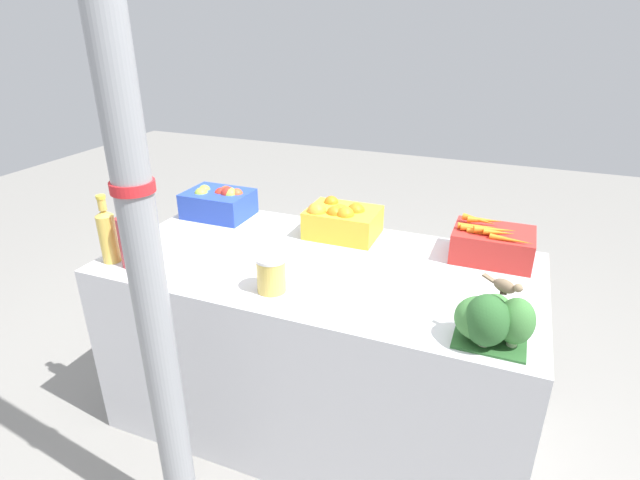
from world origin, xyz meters
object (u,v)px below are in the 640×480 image
apple_crate (219,202)px  sparrow_bird (506,286)px  support_pole (139,228)px  broccoli_pile (491,320)px  carrot_crate (492,243)px  juice_bottle_golden (108,234)px  pickle_jar (271,274)px  orange_crate (342,220)px  juice_bottle_ruby (128,237)px

apple_crate → sparrow_bird: (1.39, -0.62, 0.13)m
support_pole → broccoli_pile: (0.93, 0.41, -0.32)m
support_pole → carrot_crate: 1.40m
carrot_crate → juice_bottle_golden: bearing=-157.3°
broccoli_pile → pickle_jar: 0.78m
support_pole → sparrow_bird: support_pole is taller
juice_bottle_golden → support_pole: bearing=-36.6°
apple_crate → carrot_crate: 1.32m
orange_crate → carrot_crate: orange_crate is taller
orange_crate → broccoli_pile: bearing=-41.2°
pickle_jar → apple_crate: bearing=135.4°
pickle_jar → broccoli_pile: bearing=-3.1°
broccoli_pile → pickle_jar: broccoli_pile is taller
support_pole → apple_crate: bearing=112.6°
juice_bottle_ruby → sparrow_bird: (1.42, -0.01, 0.08)m
carrot_crate → orange_crate: bearing=-179.6°
orange_crate → juice_bottle_ruby: bearing=-138.8°
orange_crate → apple_crate: bearing=179.4°
support_pole → sparrow_bird: 1.06m
orange_crate → pickle_jar: 0.58m
apple_crate → sparrow_bird: size_ratio=2.59×
pickle_jar → sparrow_bird: sparrow_bird is taller
support_pole → carrot_crate: bearing=49.2°
juice_bottle_golden → apple_crate: bearing=77.3°
carrot_crate → juice_bottle_ruby: size_ratio=1.09×
juice_bottle_golden → pickle_jar: (0.73, 0.03, -0.05)m
broccoli_pile → sparrow_bird: size_ratio=1.91×
broccoli_pile → juice_bottle_ruby: size_ratio=0.80×
juice_bottle_ruby → broccoli_pile: bearing=-0.5°
support_pole → apple_crate: size_ratio=7.60×
broccoli_pile → support_pole: bearing=-156.2°
broccoli_pile → pickle_jar: size_ratio=1.72×
apple_crate → juice_bottle_golden: 0.63m
apple_crate → juice_bottle_ruby: size_ratio=1.09×
support_pole → juice_bottle_ruby: 0.69m
support_pole → carrot_crate: support_pole is taller
juice_bottle_golden → sparrow_bird: (1.53, -0.01, 0.09)m
carrot_crate → pickle_jar: bearing=-141.6°
apple_crate → carrot_crate: bearing=-0.1°
pickle_jar → support_pole: bearing=-109.3°
support_pole → juice_bottle_ruby: bearing=137.7°
orange_crate → carrot_crate: 0.66m
broccoli_pile → sparrow_bird: 0.12m
carrot_crate → juice_bottle_golden: (-1.46, -0.61, 0.05)m
apple_crate → orange_crate: (0.66, -0.01, 0.00)m
orange_crate → broccoli_pile: 0.94m
juice_bottle_ruby → pickle_jar: size_ratio=2.15×
juice_bottle_golden → juice_bottle_ruby: bearing=0.0°
broccoli_pile → juice_bottle_golden: (-1.50, 0.01, 0.04)m
juice_bottle_ruby → apple_crate: bearing=86.9°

